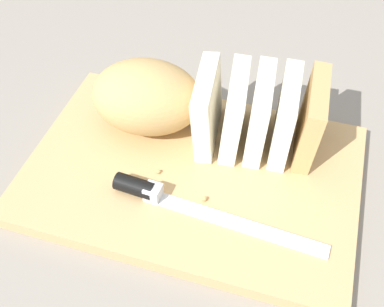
% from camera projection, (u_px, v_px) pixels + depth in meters
% --- Properties ---
extents(ground_plane, '(3.00, 3.00, 0.00)m').
position_uv_depth(ground_plane, '(192.00, 178.00, 0.65)').
color(ground_plane, gray).
extents(cutting_board, '(0.43, 0.29, 0.02)m').
position_uv_depth(cutting_board, '(192.00, 173.00, 0.64)').
color(cutting_board, tan).
rests_on(cutting_board, ground_plane).
extents(bread_loaf, '(0.32, 0.15, 0.10)m').
position_uv_depth(bread_loaf, '(194.00, 104.00, 0.64)').
color(bread_loaf, tan).
rests_on(bread_loaf, cutting_board).
extents(bread_knife, '(0.27, 0.04, 0.02)m').
position_uv_depth(bread_knife, '(164.00, 197.00, 0.59)').
color(bread_knife, silver).
rests_on(bread_knife, cutting_board).
extents(crumb_near_knife, '(0.01, 0.01, 0.01)m').
position_uv_depth(crumb_near_knife, '(204.00, 199.00, 0.59)').
color(crumb_near_knife, tan).
rests_on(crumb_near_knife, cutting_board).
extents(crumb_near_loaf, '(0.01, 0.01, 0.01)m').
position_uv_depth(crumb_near_loaf, '(159.00, 172.00, 0.62)').
color(crumb_near_loaf, tan).
rests_on(crumb_near_loaf, cutting_board).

